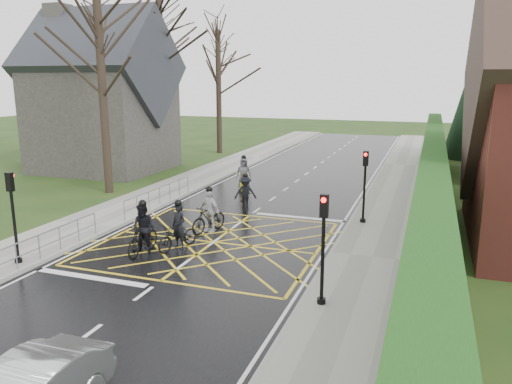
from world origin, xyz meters
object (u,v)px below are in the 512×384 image
Objects in this scene: cyclist_rear at (178,233)px; cyclist_mid at (245,197)px; cyclist_back at (143,234)px; cyclist_front at (209,215)px; cyclist_lead at (243,178)px.

cyclist_rear reaches higher than cyclist_mid.
cyclist_mid is at bearing 78.86° from cyclist_back.
cyclist_mid is 0.98× the size of cyclist_front.
cyclist_mid is 3.79m from cyclist_front.
cyclist_front is (0.19, 2.29, 0.10)m from cyclist_rear.
cyclist_front is 8.20m from cyclist_lead.
cyclist_rear is at bearing -116.67° from cyclist_mid.
cyclist_rear is 10.43m from cyclist_lead.
cyclist_lead is (-0.44, 11.21, -0.07)m from cyclist_back.
cyclist_mid is at bearing 107.06° from cyclist_front.
cyclist_rear is at bearing -96.56° from cyclist_lead.
cyclist_back is 3.35m from cyclist_front.
cyclist_back is at bearing -123.80° from cyclist_mid.
cyclist_back reaches higher than cyclist_rear.
cyclist_back is at bearing -90.27° from cyclist_front.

